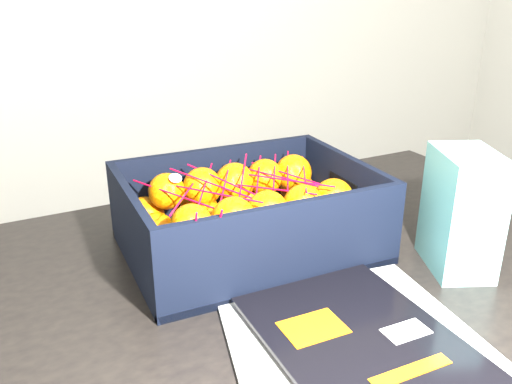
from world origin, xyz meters
name	(u,v)px	position (x,y,z in m)	size (l,w,h in m)	color
table	(282,338)	(-0.12, 0.32, 0.65)	(1.23, 0.85, 0.75)	black
magazine_stack	(357,344)	(-0.11, 0.14, 0.76)	(0.33, 0.32, 0.02)	silver
produce_crate	(248,225)	(-0.12, 0.43, 0.79)	(0.38, 0.28, 0.13)	brown
clementine_heap	(249,213)	(-0.12, 0.43, 0.81)	(0.36, 0.27, 0.11)	#DA6A04
mesh_net	(246,188)	(-0.13, 0.42, 0.86)	(0.31, 0.25, 0.09)	red
retail_carton	(461,212)	(0.14, 0.25, 0.84)	(0.08, 0.12, 0.18)	white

